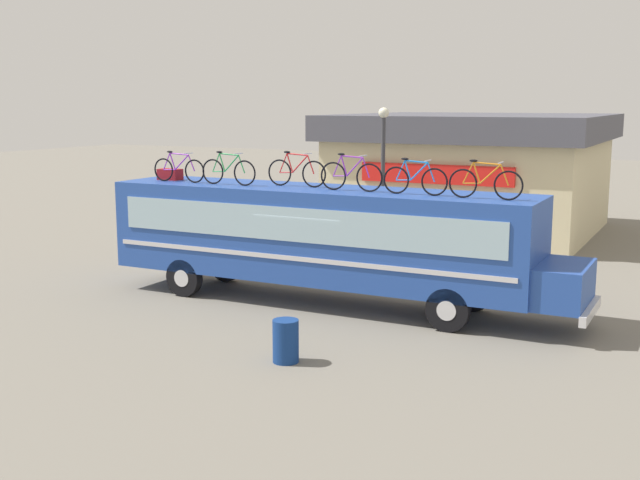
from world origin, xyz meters
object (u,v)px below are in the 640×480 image
luggage_bag_1 (170,174)px  rooftop_bicycle_6 (485,183)px  trash_bin (286,341)px  rooftop_bicycle_4 (351,175)px  street_lamp (383,166)px  rooftop_bicycle_3 (297,172)px  rooftop_bicycle_5 (415,180)px  rooftop_bicycle_2 (228,171)px  bus (325,236)px  rooftop_bicycle_1 (179,169)px

luggage_bag_1 → rooftop_bicycle_6: 9.50m
trash_bin → luggage_bag_1: bearing=143.8°
trash_bin → rooftop_bicycle_4: bearing=97.7°
rooftop_bicycle_4 → street_lamp: bearing=105.2°
rooftop_bicycle_3 → rooftop_bicycle_5: 3.53m
rooftop_bicycle_6 → trash_bin: size_ratio=1.96×
rooftop_bicycle_6 → rooftop_bicycle_3: bearing=175.1°
rooftop_bicycle_5 → rooftop_bicycle_6: 1.78m
rooftop_bicycle_4 → luggage_bag_1: bearing=177.4°
rooftop_bicycle_2 → rooftop_bicycle_6: same height
rooftop_bicycle_5 → street_lamp: (-3.43, 6.23, -0.25)m
bus → rooftop_bicycle_4: size_ratio=7.50×
rooftop_bicycle_6 → trash_bin: (-2.92, -4.39, -3.05)m
rooftop_bicycle_5 → trash_bin: bearing=-104.3°
rooftop_bicycle_6 → rooftop_bicycle_2: bearing=-179.8°
rooftop_bicycle_1 → trash_bin: bearing=-36.5°
rooftop_bicycle_3 → rooftop_bicycle_4: rooftop_bicycle_4 is taller
rooftop_bicycle_4 → rooftop_bicycle_6: rooftop_bicycle_4 is taller
rooftop_bicycle_5 → street_lamp: size_ratio=0.32×
rooftop_bicycle_4 → trash_bin: 5.51m
bus → rooftop_bicycle_1: rooftop_bicycle_1 is taller
luggage_bag_1 → rooftop_bicycle_4: rooftop_bicycle_4 is taller
bus → rooftop_bicycle_3: bearing=176.3°
rooftop_bicycle_6 → rooftop_bicycle_4: bearing=177.7°
luggage_bag_1 → rooftop_bicycle_2: rooftop_bicycle_2 is taller
rooftop_bicycle_3 → rooftop_bicycle_1: bearing=-172.9°
luggage_bag_1 → rooftop_bicycle_4: 5.97m
luggage_bag_1 → street_lamp: 7.29m
rooftop_bicycle_1 → trash_bin: size_ratio=1.91×
rooftop_bicycle_1 → trash_bin: 7.99m
rooftop_bicycle_2 → trash_bin: 6.81m
rooftop_bicycle_1 → rooftop_bicycle_5: size_ratio=1.04×
bus → street_lamp: street_lamp is taller
luggage_bag_1 → street_lamp: bearing=54.1°
rooftop_bicycle_1 → trash_bin: rooftop_bicycle_1 is taller
trash_bin → street_lamp: 11.30m
rooftop_bicycle_2 → trash_bin: (4.24, -4.37, -3.05)m
bus → luggage_bag_1: luggage_bag_1 is taller
rooftop_bicycle_4 → street_lamp: street_lamp is taller
rooftop_bicycle_2 → rooftop_bicycle_3: (1.87, 0.47, 0.01)m
bus → rooftop_bicycle_1: bearing=-175.1°
bus → rooftop_bicycle_3: rooftop_bicycle_3 is taller
rooftop_bicycle_5 → trash_bin: rooftop_bicycle_5 is taller
rooftop_bicycle_6 → street_lamp: street_lamp is taller
rooftop_bicycle_3 → rooftop_bicycle_6: rooftop_bicycle_3 is taller
luggage_bag_1 → rooftop_bicycle_1: bearing=-33.1°
rooftop_bicycle_2 → street_lamp: (1.95, 6.34, -0.25)m
rooftop_bicycle_4 → trash_bin: bearing=-82.3°
rooftop_bicycle_1 → street_lamp: 7.30m
rooftop_bicycle_3 → rooftop_bicycle_6: (5.28, -0.45, -0.01)m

